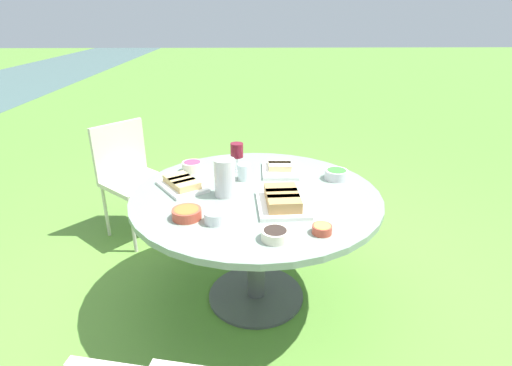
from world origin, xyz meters
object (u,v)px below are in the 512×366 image
water_pitcher (225,177)px  wine_glass (237,151)px  chair_near_left (130,171)px  dining_table (256,209)px

water_pitcher → wine_glass: water_pitcher is taller
water_pitcher → wine_glass: bearing=-8.9°
chair_near_left → wine_glass: bearing=-121.0°
dining_table → water_pitcher: water_pitcher is taller
water_pitcher → wine_glass: size_ratio=1.16×
dining_table → wine_glass: bearing=17.9°
chair_near_left → wine_glass: (-0.51, -0.85, 0.33)m
wine_glass → chair_near_left: bearing=59.0°
chair_near_left → water_pitcher: water_pitcher is taller
dining_table → chair_near_left: (0.86, 0.96, -0.09)m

